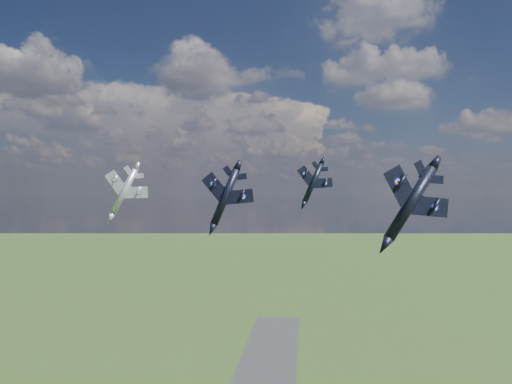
# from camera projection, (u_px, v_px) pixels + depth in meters

# --- Properties ---
(jet_lead_navy) EXTENTS (12.66, 16.63, 7.49)m
(jet_lead_navy) POSITION_uv_depth(u_px,v_px,m) (225.00, 197.00, 97.95)
(jet_lead_navy) COLOR black
(jet_right_navy) EXTENTS (12.86, 15.71, 7.76)m
(jet_right_navy) POSITION_uv_depth(u_px,v_px,m) (411.00, 203.00, 58.94)
(jet_right_navy) COLOR black
(jet_high_navy) EXTENTS (12.24, 14.95, 6.38)m
(jet_high_navy) POSITION_uv_depth(u_px,v_px,m) (313.00, 183.00, 115.74)
(jet_high_navy) COLOR black
(jet_left_silver) EXTENTS (11.89, 14.78, 6.79)m
(jet_left_silver) POSITION_uv_depth(u_px,v_px,m) (124.00, 191.00, 96.27)
(jet_left_silver) COLOR #B1B3BD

